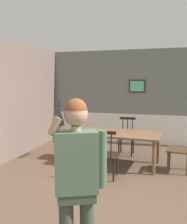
% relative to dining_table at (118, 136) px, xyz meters
% --- Properties ---
extents(ground_plane, '(7.91, 7.91, 0.00)m').
position_rel_dining_table_xyz_m(ground_plane, '(0.05, -1.43, -0.66)').
color(ground_plane, brown).
extents(room_back_partition, '(5.24, 0.17, 2.82)m').
position_rel_dining_table_xyz_m(room_back_partition, '(0.05, 2.17, 0.70)').
color(room_back_partition, slate).
rests_on(room_back_partition, ground_plane).
extents(dining_table, '(1.97, 1.11, 0.74)m').
position_rel_dining_table_xyz_m(dining_table, '(0.00, 0.00, 0.00)').
color(dining_table, brown).
rests_on(dining_table, ground_plane).
extents(chair_near_window, '(0.42, 0.42, 0.95)m').
position_rel_dining_table_xyz_m(chair_near_window, '(0.06, 0.88, -0.20)').
color(chair_near_window, black).
rests_on(chair_near_window, ground_plane).
extents(chair_by_doorway, '(0.46, 0.46, 0.96)m').
position_rel_dining_table_xyz_m(chair_by_doorway, '(-0.06, -0.88, -0.19)').
color(chair_by_doorway, black).
rests_on(chair_by_doorway, ground_plane).
extents(chair_at_table_head, '(0.48, 0.48, 1.01)m').
position_rel_dining_table_xyz_m(chair_at_table_head, '(-1.34, 0.09, -0.17)').
color(chair_at_table_head, '#513823').
rests_on(chair_at_table_head, ground_plane).
extents(chair_opposite_corner, '(0.51, 0.51, 1.06)m').
position_rel_dining_table_xyz_m(chair_opposite_corner, '(1.34, -0.09, -0.17)').
color(chair_opposite_corner, '#513823').
rests_on(chair_opposite_corner, ground_plane).
extents(person_figure, '(0.51, 0.37, 1.71)m').
position_rel_dining_table_xyz_m(person_figure, '(0.27, -3.33, 0.32)').
color(person_figure, '#3A493A').
rests_on(person_figure, ground_plane).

